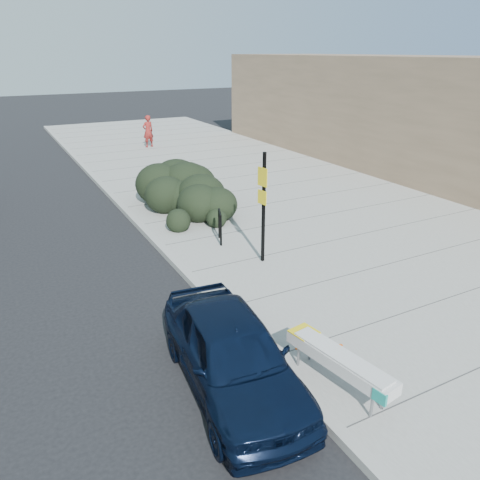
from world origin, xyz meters
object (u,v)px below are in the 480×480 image
(bench, at_px, (339,361))
(sedan_navy, at_px, (232,353))
(bike_rack, at_px, (220,224))
(pedestrian, at_px, (148,131))
(sign_post, at_px, (263,202))

(bench, xyz_separation_m, sedan_navy, (-1.49, 0.96, 0.04))
(bike_rack, xyz_separation_m, sedan_navy, (-2.53, -5.72, -0.02))
(bench, height_order, sedan_navy, sedan_navy)
(sedan_navy, height_order, pedestrian, pedestrian)
(pedestrian, bearing_deg, bench, 66.93)
(bench, distance_m, sign_post, 5.26)
(bench, xyz_separation_m, pedestrian, (3.72, 21.71, 0.40))
(bench, distance_m, bike_rack, 6.76)
(pedestrian, bearing_deg, sign_post, 68.94)
(sign_post, height_order, pedestrian, sign_post)
(bike_rack, bearing_deg, sign_post, -56.32)
(sign_post, height_order, sedan_navy, sign_post)
(bike_rack, distance_m, sedan_navy, 6.25)
(bike_rack, distance_m, sign_post, 2.10)
(sign_post, bearing_deg, bike_rack, 91.59)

